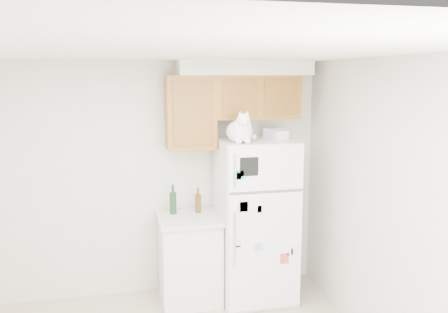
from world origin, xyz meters
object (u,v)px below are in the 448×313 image
object	(u,v)px
refrigerator	(255,220)
storage_box_back	(273,133)
cat	(241,130)
bottle_green	(173,199)
bottle_amber	(198,200)
base_counter	(190,258)
storage_box_front	(280,135)

from	to	relation	value
refrigerator	storage_box_back	distance (m)	0.94
cat	bottle_green	world-z (taller)	cat
bottle_green	bottle_amber	xyz separation A→B (m)	(0.26, -0.01, -0.02)
storage_box_back	refrigerator	bearing A→B (deg)	-171.63
refrigerator	base_counter	world-z (taller)	refrigerator
base_counter	refrigerator	bearing A→B (deg)	-6.09
storage_box_back	bottle_amber	xyz separation A→B (m)	(-0.81, 0.03, -0.70)
cat	base_counter	bearing A→B (deg)	155.70
refrigerator	bottle_green	xyz separation A→B (m)	(-0.84, 0.19, 0.22)
bottle_amber	cat	bearing A→B (deg)	-41.18
base_counter	bottle_green	distance (m)	0.64
base_counter	bottle_green	size ratio (longest dim) A/B	2.97
refrigerator	cat	size ratio (longest dim) A/B	3.70
storage_box_front	bottle_amber	size ratio (longest dim) A/B	0.56
base_counter	cat	xyz separation A→B (m)	(0.49, -0.22, 1.36)
refrigerator	storage_box_back	xyz separation A→B (m)	(0.23, 0.15, 0.90)
storage_box_back	bottle_green	distance (m)	1.27
cat	bottle_green	size ratio (longest dim) A/B	1.48
storage_box_back	bottle_green	xyz separation A→B (m)	(-1.07, 0.04, -0.67)
bottle_amber	storage_box_front	bearing A→B (deg)	-13.80
base_counter	bottle_amber	size ratio (longest dim) A/B	3.43
refrigerator	storage_box_front	size ratio (longest dim) A/B	11.33
base_counter	bottle_green	world-z (taller)	bottle_green
base_counter	storage_box_front	xyz separation A→B (m)	(0.93, -0.10, 1.28)
refrigerator	base_counter	distance (m)	0.79
refrigerator	storage_box_back	world-z (taller)	storage_box_back
storage_box_back	storage_box_front	xyz separation A→B (m)	(0.01, -0.17, -0.01)
storage_box_back	bottle_green	world-z (taller)	storage_box_back
cat	storage_box_front	world-z (taller)	cat
storage_box_back	storage_box_front	size ratio (longest dim) A/B	1.20
refrigerator	storage_box_front	bearing A→B (deg)	-5.04
cat	storage_box_back	bearing A→B (deg)	34.20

